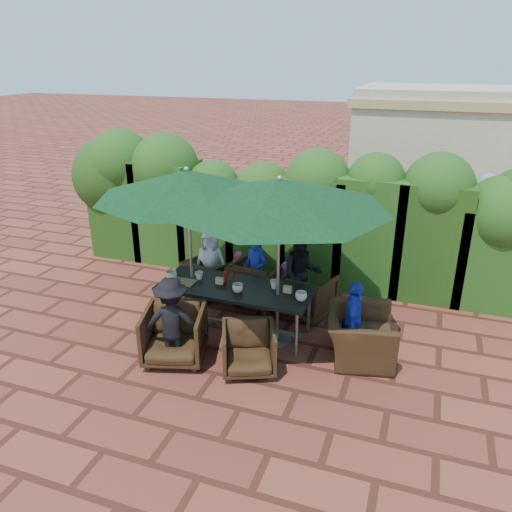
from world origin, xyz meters
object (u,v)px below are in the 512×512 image
(chair_far_right, at_px, (308,293))
(umbrella_left, at_px, (187,184))
(chair_near_right, at_px, (249,347))
(dining_table, at_px, (235,291))
(umbrella_right, at_px, (279,194))
(chair_far_left, at_px, (208,276))
(chair_end_right, at_px, (360,328))
(chair_far_mid, at_px, (258,281))
(chair_near_left, at_px, (174,333))

(chair_far_right, bearing_deg, umbrella_left, 44.40)
(chair_far_right, height_order, chair_near_right, chair_far_right)
(dining_table, bearing_deg, umbrella_left, 175.78)
(umbrella_right, distance_m, chair_near_right, 2.05)
(chair_far_left, height_order, chair_end_right, chair_end_right)
(umbrella_left, height_order, umbrella_right, same)
(chair_far_mid, bearing_deg, dining_table, 99.23)
(dining_table, relative_size, umbrella_left, 0.86)
(umbrella_right, xyz_separation_m, chair_far_left, (-1.57, 1.04, -1.86))
(dining_table, distance_m, chair_near_right, 1.07)
(umbrella_right, xyz_separation_m, chair_end_right, (1.19, -0.02, -1.77))
(dining_table, bearing_deg, chair_near_right, -58.68)
(umbrella_left, bearing_deg, chair_near_right, -36.28)
(dining_table, height_order, chair_near_right, dining_table)
(umbrella_right, relative_size, chair_near_left, 3.62)
(dining_table, relative_size, umbrella_right, 0.76)
(dining_table, xyz_separation_m, chair_near_left, (-0.51, -0.96, -0.26))
(dining_table, height_order, chair_far_mid, chair_far_mid)
(umbrella_left, height_order, chair_end_right, umbrella_left)
(dining_table, relative_size, chair_far_mid, 2.74)
(dining_table, distance_m, chair_near_left, 1.12)
(dining_table, relative_size, chair_far_right, 3.05)
(umbrella_right, xyz_separation_m, chair_near_left, (-1.18, -0.93, -1.80))
(chair_far_right, distance_m, chair_near_right, 1.80)
(chair_far_mid, relative_size, chair_near_right, 1.18)
(chair_far_left, distance_m, chair_near_left, 2.01)
(chair_near_right, bearing_deg, umbrella_left, 120.64)
(chair_far_left, height_order, chair_far_right, chair_far_right)
(chair_near_left, relative_size, chair_near_right, 1.17)
(dining_table, height_order, chair_end_right, chair_end_right)
(umbrella_right, bearing_deg, chair_far_right, 76.17)
(chair_far_mid, xyz_separation_m, chair_far_right, (0.88, -0.09, -0.04))
(umbrella_left, xyz_separation_m, chair_far_mid, (0.74, 0.93, -1.80))
(umbrella_left, height_order, chair_far_mid, umbrella_left)
(chair_near_left, height_order, chair_end_right, chair_end_right)
(chair_far_left, height_order, chair_near_right, chair_far_left)
(dining_table, distance_m, chair_far_right, 1.30)
(chair_far_left, xyz_separation_m, chair_near_left, (0.40, -1.97, 0.05))
(umbrella_right, distance_m, chair_near_left, 2.34)
(chair_far_left, distance_m, chair_far_mid, 0.93)
(chair_end_right, bearing_deg, umbrella_right, 76.96)
(chair_near_right, relative_size, chair_end_right, 0.69)
(chair_end_right, bearing_deg, chair_far_mid, 48.49)
(chair_near_left, bearing_deg, chair_end_right, 4.41)
(chair_far_mid, height_order, chair_far_right, chair_far_mid)
(umbrella_left, height_order, chair_far_left, umbrella_left)
(chair_far_left, relative_size, chair_far_mid, 0.86)
(chair_far_right, bearing_deg, chair_near_right, 95.42)
(chair_near_left, bearing_deg, chair_near_right, -11.48)
(umbrella_left, bearing_deg, chair_far_left, 100.92)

